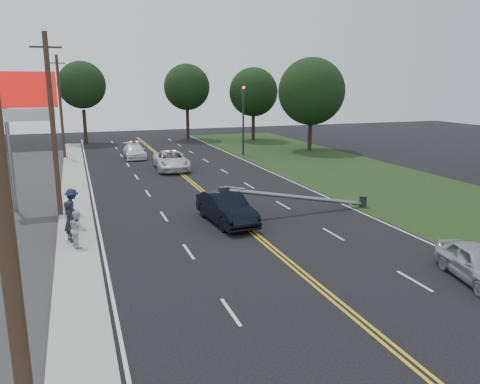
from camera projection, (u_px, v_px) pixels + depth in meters
name	position (u px, v px, depth m)	size (l,w,h in m)	color
ground	(303.00, 274.00, 18.48)	(120.00, 120.00, 0.00)	black
sidewalk	(76.00, 224.00, 24.92)	(1.80, 70.00, 0.12)	#ACA79C
grass_verge	(413.00, 193.00, 32.04)	(12.00, 80.00, 0.01)	black
centerline_yellow	(226.00, 210.00, 27.66)	(0.36, 80.00, 0.00)	gold
pylon_sign	(28.00, 108.00, 26.55)	(3.20, 0.35, 8.00)	gray
traffic_signal	(243.00, 114.00, 47.75)	(0.28, 0.41, 7.05)	#2D2D30
fallen_streetlight	(306.00, 198.00, 26.98)	(9.36, 0.44, 1.91)	#2D2D30
utility_pole_near	(7.00, 241.00, 6.99)	(1.60, 0.28, 10.00)	#382619
utility_pole_mid	(53.00, 126.00, 25.35)	(1.60, 0.28, 10.00)	#382619
utility_pole_far	(61.00, 107.00, 45.54)	(1.60, 0.28, 10.00)	#382619
tree_6	(82.00, 85.00, 56.66)	(5.71, 5.71, 9.96)	black
tree_7	(187.00, 87.00, 60.77)	(5.96, 5.96, 9.79)	black
tree_8	(253.00, 92.00, 60.09)	(6.24, 6.24, 9.32)	black
tree_9	(311.00, 91.00, 50.65)	(7.24, 7.24, 10.08)	black
crashed_sedan	(226.00, 208.00, 25.07)	(1.74, 4.98, 1.64)	black
waiting_sedan	(478.00, 263.00, 17.77)	(1.63, 4.04, 1.38)	#AFB1B8
emergency_a	(171.00, 160.00, 40.53)	(2.66, 5.77, 1.60)	silver
emergency_b	(134.00, 151.00, 46.78)	(1.95, 4.80, 1.39)	white
bystander_a	(69.00, 221.00, 21.77)	(0.71, 0.46, 1.94)	#23232A
bystander_b	(77.00, 229.00, 21.09)	(0.82, 0.64, 1.68)	silver
bystander_c	(72.00, 207.00, 24.13)	(1.27, 0.73, 1.97)	#1B2844
bystander_d	(71.00, 218.00, 22.73)	(0.99, 0.41, 1.69)	#524941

